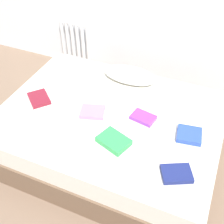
# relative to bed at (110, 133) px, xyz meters

# --- Properties ---
(ground_plane) EXTENTS (8.00, 8.00, 0.00)m
(ground_plane) POSITION_rel_bed_xyz_m (0.00, 0.00, -0.25)
(ground_plane) COLOR #7F6651
(bed) EXTENTS (2.00, 1.50, 0.50)m
(bed) POSITION_rel_bed_xyz_m (0.00, 0.00, 0.00)
(bed) COLOR brown
(bed) RESTS_ON ground
(radiator) EXTENTS (0.41, 0.04, 0.55)m
(radiator) POSITION_rel_bed_xyz_m (-1.02, 1.20, 0.16)
(radiator) COLOR white
(radiator) RESTS_ON ground
(pillow) EXTENTS (0.55, 0.28, 0.12)m
(pillow) POSITION_rel_bed_xyz_m (-0.02, 0.56, 0.31)
(pillow) COLOR white
(pillow) RESTS_ON bed
(textbook_maroon) EXTENTS (0.29, 0.28, 0.03)m
(textbook_maroon) POSITION_rel_bed_xyz_m (-0.70, -0.08, 0.27)
(textbook_maroon) COLOR maroon
(textbook_maroon) RESTS_ON bed
(textbook_green) EXTENTS (0.29, 0.25, 0.05)m
(textbook_green) POSITION_rel_bed_xyz_m (0.17, -0.31, 0.28)
(textbook_green) COLOR green
(textbook_green) RESTS_ON bed
(textbook_pink) EXTENTS (0.25, 0.23, 0.03)m
(textbook_pink) POSITION_rel_bed_xyz_m (-0.14, -0.06, 0.27)
(textbook_pink) COLOR pink
(textbook_pink) RESTS_ON bed
(textbook_blue) EXTENTS (0.22, 0.22, 0.04)m
(textbook_blue) POSITION_rel_bed_xyz_m (0.71, 0.00, 0.27)
(textbook_blue) COLOR #2847B7
(textbook_blue) RESTS_ON bed
(textbook_purple) EXTENTS (0.23, 0.17, 0.03)m
(textbook_purple) POSITION_rel_bed_xyz_m (0.30, 0.05, 0.27)
(textbook_purple) COLOR purple
(textbook_purple) RESTS_ON bed
(textbook_navy) EXTENTS (0.27, 0.24, 0.04)m
(textbook_navy) POSITION_rel_bed_xyz_m (0.71, -0.42, 0.27)
(textbook_navy) COLOR navy
(textbook_navy) RESTS_ON bed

